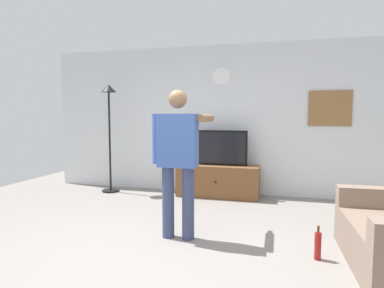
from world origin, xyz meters
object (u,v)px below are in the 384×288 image
Objects in this scene: television at (219,148)px; floor_lamp at (109,116)px; wall_clock at (222,76)px; framed_picture at (330,108)px; beverage_bottle at (318,246)px; person_standing_nearer_lamp at (178,155)px; tv_stand at (218,181)px.

television is 2.11m from floor_lamp.
wall_clock is 0.46× the size of framed_picture.
wall_clock is 0.92× the size of beverage_bottle.
person_standing_nearer_lamp reaches higher than beverage_bottle.
television is 1.46× the size of framed_picture.
wall_clock is 2.19m from floor_lamp.
framed_picture is at bearing 80.66° from beverage_bottle.
person_standing_nearer_lamp is at bearing 172.00° from beverage_bottle.
tv_stand is 2.09× the size of framed_picture.
television is at bearing -172.31° from framed_picture.
framed_picture is 2.00× the size of beverage_bottle.
television is at bearing 87.42° from person_standing_nearer_lamp.
beverage_bottle is at bearing -99.34° from framed_picture.
floor_lamp is 5.83× the size of beverage_bottle.
person_standing_nearer_lamp is at bearing -92.64° from tv_stand.
person_standing_nearer_lamp is at bearing -44.76° from floor_lamp.
floor_lamp reaches higher than tv_stand.
framed_picture is 3.89m from floor_lamp.
floor_lamp is (-2.03, -0.42, -0.70)m from wall_clock.
wall_clock is 0.18× the size of person_standing_nearer_lamp.
wall_clock reaches higher than floor_lamp.
wall_clock is (0.00, 0.29, 1.86)m from tv_stand.
framed_picture is 0.34× the size of floor_lamp.
framed_picture is at bearing 9.11° from tv_stand.
framed_picture is (1.84, 0.25, 0.69)m from television.
tv_stand is 4.18× the size of beverage_bottle.
television is at bearing 90.00° from tv_stand.
floor_lamp is at bearing 135.24° from person_standing_nearer_lamp.
wall_clock reaches higher than beverage_bottle.
television reaches higher than beverage_bottle.
beverage_bottle is at bearing -31.72° from floor_lamp.
floor_lamp is 1.16× the size of person_standing_nearer_lamp.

